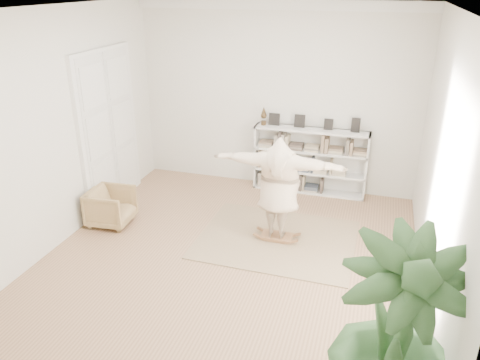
{
  "coord_description": "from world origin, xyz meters",
  "views": [
    {
      "loc": [
        1.92,
        -5.78,
        3.93
      ],
      "look_at": [
        0.05,
        0.4,
        1.15
      ],
      "focal_mm": 35.0,
      "sensor_mm": 36.0,
      "label": 1
    }
  ],
  "objects_px": {
    "bookshelf": "(310,161)",
    "houseplant": "(396,343)",
    "person": "(279,186)",
    "armchair": "(111,207)",
    "rocker_board": "(277,236)"
  },
  "relations": [
    {
      "from": "houseplant",
      "to": "bookshelf",
      "type": "bearing_deg",
      "value": 106.77
    },
    {
      "from": "bookshelf",
      "to": "houseplant",
      "type": "distance_m",
      "value": 5.41
    },
    {
      "from": "bookshelf",
      "to": "person",
      "type": "height_order",
      "value": "person"
    },
    {
      "from": "bookshelf",
      "to": "rocker_board",
      "type": "distance_m",
      "value": 2.15
    },
    {
      "from": "bookshelf",
      "to": "armchair",
      "type": "bearing_deg",
      "value": -142.4
    },
    {
      "from": "rocker_board",
      "to": "houseplant",
      "type": "bearing_deg",
      "value": -60.15
    },
    {
      "from": "person",
      "to": "bookshelf",
      "type": "bearing_deg",
      "value": -94.1
    },
    {
      "from": "houseplant",
      "to": "armchair",
      "type": "bearing_deg",
      "value": 148.49
    },
    {
      "from": "armchair",
      "to": "person",
      "type": "distance_m",
      "value": 2.96
    },
    {
      "from": "person",
      "to": "houseplant",
      "type": "distance_m",
      "value": 3.55
    },
    {
      "from": "bookshelf",
      "to": "houseplant",
      "type": "relative_size",
      "value": 1.08
    },
    {
      "from": "houseplant",
      "to": "rocker_board",
      "type": "bearing_deg",
      "value": 119.15
    },
    {
      "from": "person",
      "to": "houseplant",
      "type": "bearing_deg",
      "value": 119.85
    },
    {
      "from": "armchair",
      "to": "houseplant",
      "type": "distance_m",
      "value": 5.44
    },
    {
      "from": "armchair",
      "to": "rocker_board",
      "type": "relative_size",
      "value": 1.4
    }
  ]
}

